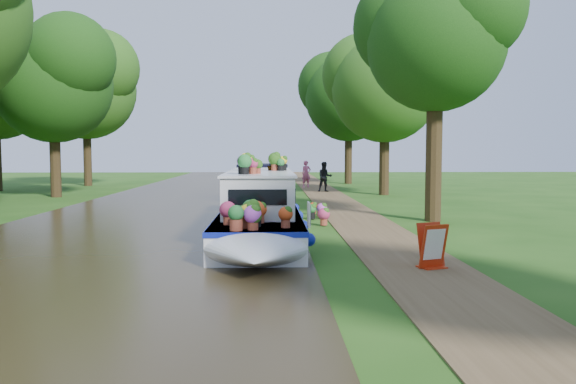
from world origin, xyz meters
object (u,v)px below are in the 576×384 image
at_px(plant_boat, 260,205).
at_px(sandwich_board, 432,248).
at_px(second_boat, 262,185).
at_px(pedestrian_pink, 306,174).
at_px(pedestrian_dark, 325,177).

height_order(plant_boat, sandwich_board, plant_boat).
bearing_deg(plant_boat, sandwich_board, -55.33).
relative_size(second_boat, sandwich_board, 6.99).
xyz_separation_m(pedestrian_pink, pedestrian_dark, (0.84, -4.29, 0.00)).
distance_m(sandwich_board, pedestrian_pink, 26.48).
bearing_deg(sandwich_board, second_boat, 79.68).
bearing_deg(sandwich_board, pedestrian_pink, 71.47).
relative_size(sandwich_board, pedestrian_dark, 0.52).
height_order(second_boat, pedestrian_dark, pedestrian_dark).
distance_m(second_boat, pedestrian_pink, 5.91).
bearing_deg(second_boat, plant_boat, -67.54).
xyz_separation_m(second_boat, pedestrian_dark, (3.76, 0.83, 0.45)).
xyz_separation_m(sandwich_board, pedestrian_pink, (-0.94, 26.45, 0.48)).
bearing_deg(second_boat, pedestrian_pink, 82.23).
relative_size(plant_boat, pedestrian_dark, 7.49).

